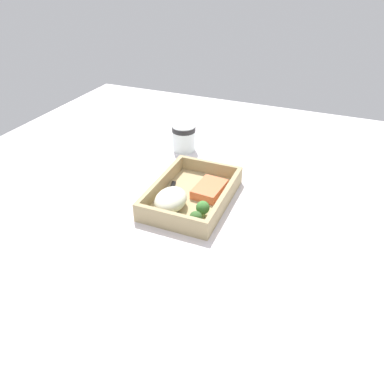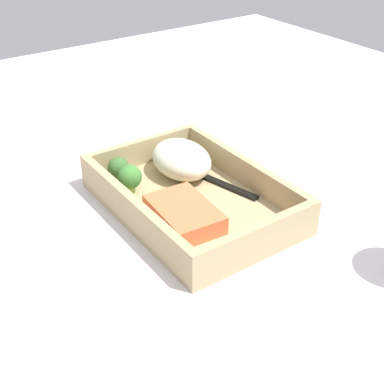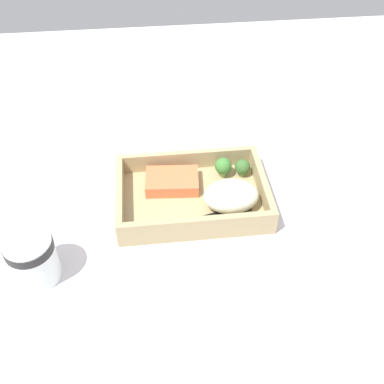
% 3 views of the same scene
% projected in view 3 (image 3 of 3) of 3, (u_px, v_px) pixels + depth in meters
% --- Properties ---
extents(ground_plane, '(1.60, 1.60, 0.02)m').
position_uv_depth(ground_plane, '(192.00, 206.00, 0.88)').
color(ground_plane, silver).
extents(takeout_tray, '(0.28, 0.19, 0.01)m').
position_uv_depth(takeout_tray, '(192.00, 200.00, 0.87)').
color(takeout_tray, tan).
rests_on(takeout_tray, ground_plane).
extents(tray_rim, '(0.28, 0.19, 0.04)m').
position_uv_depth(tray_rim, '(192.00, 190.00, 0.85)').
color(tray_rim, tan).
rests_on(tray_rim, takeout_tray).
extents(salmon_fillet, '(0.11, 0.08, 0.02)m').
position_uv_depth(salmon_fillet, '(172.00, 181.00, 0.88)').
color(salmon_fillet, '#EC6E42').
rests_on(salmon_fillet, takeout_tray).
extents(mashed_potatoes, '(0.10, 0.08, 0.05)m').
position_uv_depth(mashed_potatoes, '(231.00, 196.00, 0.83)').
color(mashed_potatoes, silver).
rests_on(mashed_potatoes, takeout_tray).
extents(broccoli_floret_1, '(0.03, 0.03, 0.04)m').
position_uv_depth(broccoli_floret_1, '(242.00, 167.00, 0.89)').
color(broccoli_floret_1, '#87A460').
rests_on(broccoli_floret_1, takeout_tray).
extents(broccoli_floret_2, '(0.03, 0.03, 0.04)m').
position_uv_depth(broccoli_floret_2, '(223.00, 166.00, 0.89)').
color(broccoli_floret_2, '#88AC62').
rests_on(broccoli_floret_2, takeout_tray).
extents(fork, '(0.16, 0.06, 0.00)m').
position_uv_depth(fork, '(216.00, 215.00, 0.83)').
color(fork, black).
rests_on(fork, takeout_tray).
extents(paper_cup, '(0.08, 0.08, 0.09)m').
position_uv_depth(paper_cup, '(32.00, 257.00, 0.71)').
color(paper_cup, white).
rests_on(paper_cup, ground_plane).
extents(receipt_slip, '(0.08, 0.14, 0.00)m').
position_uv_depth(receipt_slip, '(183.00, 131.00, 1.03)').
color(receipt_slip, white).
rests_on(receipt_slip, ground_plane).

